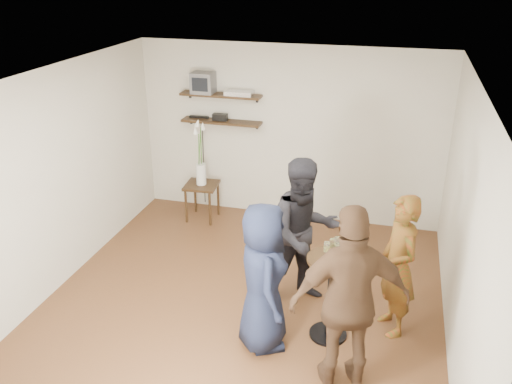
# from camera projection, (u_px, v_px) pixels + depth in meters

# --- Properties ---
(room) EXTENTS (4.58, 5.08, 2.68)m
(room) POSITION_uv_depth(u_px,v_px,m) (240.00, 203.00, 5.73)
(room) COLOR #422615
(room) RESTS_ON ground
(shelf_upper) EXTENTS (1.20, 0.25, 0.04)m
(shelf_upper) POSITION_uv_depth(u_px,v_px,m) (221.00, 95.00, 7.86)
(shelf_upper) COLOR black
(shelf_upper) RESTS_ON room
(shelf_lower) EXTENTS (1.20, 0.25, 0.04)m
(shelf_lower) POSITION_uv_depth(u_px,v_px,m) (221.00, 122.00, 8.02)
(shelf_lower) COLOR black
(shelf_lower) RESTS_ON room
(crt_monitor) EXTENTS (0.32, 0.30, 0.30)m
(crt_monitor) POSITION_uv_depth(u_px,v_px,m) (203.00, 83.00, 7.85)
(crt_monitor) COLOR #59595B
(crt_monitor) RESTS_ON shelf_upper
(dvd_deck) EXTENTS (0.40, 0.24, 0.06)m
(dvd_deck) POSITION_uv_depth(u_px,v_px,m) (239.00, 93.00, 7.77)
(dvd_deck) COLOR silver
(dvd_deck) RESTS_ON shelf_upper
(radio) EXTENTS (0.22, 0.10, 0.10)m
(radio) POSITION_uv_depth(u_px,v_px,m) (220.00, 117.00, 7.99)
(radio) COLOR black
(radio) RESTS_ON shelf_lower
(power_strip) EXTENTS (0.30, 0.05, 0.03)m
(power_strip) POSITION_uv_depth(u_px,v_px,m) (199.00, 117.00, 8.14)
(power_strip) COLOR black
(power_strip) RESTS_ON shelf_lower
(side_table) EXTENTS (0.51, 0.51, 0.57)m
(side_table) POSITION_uv_depth(u_px,v_px,m) (202.00, 190.00, 8.14)
(side_table) COLOR black
(side_table) RESTS_ON room
(vase_lilies) EXTENTS (0.20, 0.21, 1.03)m
(vase_lilies) POSITION_uv_depth(u_px,v_px,m) (201.00, 164.00, 7.97)
(vase_lilies) COLOR silver
(vase_lilies) RESTS_ON side_table
(drinks_table) EXTENTS (0.52, 0.52, 0.94)m
(drinks_table) POSITION_uv_depth(u_px,v_px,m) (331.00, 287.00, 5.52)
(drinks_table) COLOR black
(drinks_table) RESTS_ON room
(wine_glass_fl) EXTENTS (0.06, 0.06, 0.19)m
(wine_glass_fl) POSITION_uv_depth(u_px,v_px,m) (327.00, 248.00, 5.32)
(wine_glass_fl) COLOR silver
(wine_glass_fl) RESTS_ON drinks_table
(wine_glass_fr) EXTENTS (0.06, 0.06, 0.19)m
(wine_glass_fr) POSITION_uv_depth(u_px,v_px,m) (339.00, 249.00, 5.29)
(wine_glass_fr) COLOR silver
(wine_glass_fr) RESTS_ON drinks_table
(wine_glass_bl) EXTENTS (0.06, 0.06, 0.18)m
(wine_glass_bl) POSITION_uv_depth(u_px,v_px,m) (332.00, 244.00, 5.38)
(wine_glass_bl) COLOR silver
(wine_glass_bl) RESTS_ON drinks_table
(wine_glass_br) EXTENTS (0.07, 0.07, 0.22)m
(wine_glass_br) POSITION_uv_depth(u_px,v_px,m) (338.00, 244.00, 5.34)
(wine_glass_br) COLOR silver
(wine_glass_br) RESTS_ON drinks_table
(person_plaid) EXTENTS (0.58, 0.67, 1.56)m
(person_plaid) POSITION_uv_depth(u_px,v_px,m) (398.00, 266.00, 5.56)
(person_plaid) COLOR #A62813
(person_plaid) RESTS_ON room
(person_dark) EXTENTS (1.07, 1.02, 1.74)m
(person_dark) POSITION_uv_depth(u_px,v_px,m) (304.00, 233.00, 6.02)
(person_dark) COLOR black
(person_dark) RESTS_ON room
(person_navy) EXTENTS (0.78, 0.91, 1.58)m
(person_navy) POSITION_uv_depth(u_px,v_px,m) (263.00, 278.00, 5.34)
(person_navy) COLOR #151B31
(person_navy) RESTS_ON room
(person_brown) EXTENTS (1.17, 0.80, 1.84)m
(person_brown) POSITION_uv_depth(u_px,v_px,m) (350.00, 301.00, 4.75)
(person_brown) COLOR #472F1E
(person_brown) RESTS_ON room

